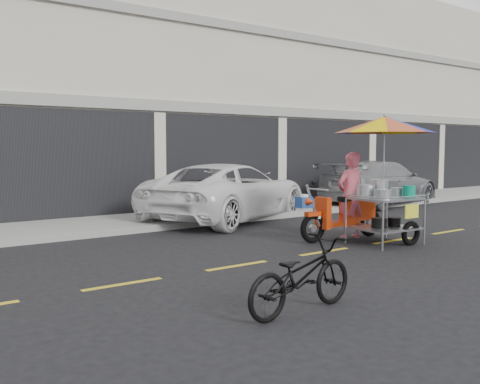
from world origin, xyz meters
TOP-DOWN VIEW (x-y plane):
  - ground at (0.00, 0.00)m, footprint 90.00×90.00m
  - sidewalk at (0.00, 5.50)m, footprint 45.00×3.00m
  - shophouse_block at (2.82, 10.59)m, footprint 36.00×8.11m
  - centerline at (0.00, 0.00)m, footprint 42.00×0.10m
  - white_pickup at (1.11, 4.68)m, footprint 5.98×4.49m
  - silver_pickup at (7.33, 4.70)m, footprint 5.45×2.94m
  - near_bicycle at (-2.85, -2.45)m, footprint 1.70×0.71m
  - food_vendor_rig at (1.54, 0.22)m, footprint 2.59×2.17m

SIDE VIEW (x-z plane):
  - ground at x=0.00m, z-range 0.00..0.00m
  - centerline at x=0.00m, z-range 0.00..0.01m
  - sidewalk at x=0.00m, z-range 0.00..0.15m
  - near_bicycle at x=-2.85m, z-range 0.00..0.87m
  - silver_pickup at x=7.33m, z-range 0.00..1.50m
  - white_pickup at x=1.11m, z-range 0.00..1.51m
  - food_vendor_rig at x=1.54m, z-range 0.34..2.95m
  - shophouse_block at x=2.82m, z-range -0.96..9.44m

